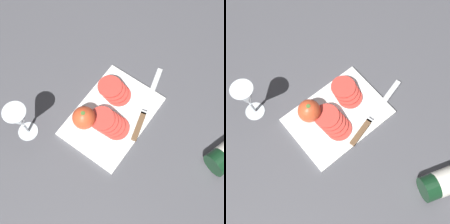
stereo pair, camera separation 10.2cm
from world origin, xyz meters
TOP-DOWN VIEW (x-y plane):
  - ground_plane at (0.00, 0.00)m, footprint 3.00×3.00m
  - cutting_board at (-0.01, 0.04)m, footprint 0.32×0.23m
  - wine_glass at (-0.22, 0.24)m, footprint 0.07×0.07m
  - whole_tomato at (-0.08, 0.10)m, footprint 0.08×0.08m
  - knife at (0.04, -0.05)m, footprint 0.29×0.09m
  - tomato_slice_stack_near at (0.06, 0.08)m, footprint 0.09×0.12m
  - tomato_slice_stack_far at (-0.04, 0.03)m, footprint 0.09×0.14m

SIDE VIEW (x-z plane):
  - ground_plane at x=0.00m, z-range 0.00..0.00m
  - cutting_board at x=-0.01m, z-range 0.00..0.01m
  - knife at x=0.04m, z-range 0.01..0.02m
  - tomato_slice_stack_near at x=0.06m, z-range 0.01..0.04m
  - tomato_slice_stack_far at x=-0.04m, z-range 0.01..0.04m
  - whole_tomato at x=-0.08m, z-range 0.01..0.09m
  - wine_glass at x=-0.22m, z-range 0.03..0.19m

